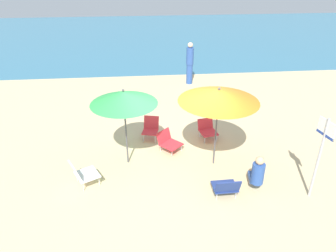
{
  "coord_description": "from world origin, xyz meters",
  "views": [
    {
      "loc": [
        -0.97,
        -7.11,
        4.86
      ],
      "look_at": [
        -0.23,
        0.63,
        0.7
      ],
      "focal_mm": 34.48,
      "sensor_mm": 36.0,
      "label": 1
    }
  ],
  "objects_px": {
    "beach_chair_c": "(168,141)",
    "person_b": "(190,63)",
    "umbrella_orange": "(219,96)",
    "beach_chair_a": "(82,173)",
    "umbrella_green": "(124,98)",
    "beach_chair_d": "(151,127)",
    "beach_chair_b": "(226,187)",
    "beach_chair_e": "(207,129)",
    "person_a": "(257,173)",
    "warning_sign": "(322,148)"
  },
  "relations": [
    {
      "from": "beach_chair_a",
      "to": "beach_chair_e",
      "type": "bearing_deg",
      "value": 2.05
    },
    {
      "from": "warning_sign",
      "to": "person_a",
      "type": "bearing_deg",
      "value": 151.74
    },
    {
      "from": "umbrella_green",
      "to": "beach_chair_a",
      "type": "bearing_deg",
      "value": -140.46
    },
    {
      "from": "beach_chair_e",
      "to": "person_b",
      "type": "bearing_deg",
      "value": 166.38
    },
    {
      "from": "beach_chair_e",
      "to": "person_b",
      "type": "xyz_separation_m",
      "value": [
        0.18,
        4.6,
        0.59
      ]
    },
    {
      "from": "beach_chair_c",
      "to": "person_b",
      "type": "height_order",
      "value": "person_b"
    },
    {
      "from": "umbrella_green",
      "to": "person_a",
      "type": "xyz_separation_m",
      "value": [
        2.97,
        -1.39,
        -1.39
      ]
    },
    {
      "from": "umbrella_orange",
      "to": "person_a",
      "type": "bearing_deg",
      "value": -56.88
    },
    {
      "from": "beach_chair_c",
      "to": "beach_chair_e",
      "type": "relative_size",
      "value": 1.2
    },
    {
      "from": "beach_chair_d",
      "to": "person_a",
      "type": "bearing_deg",
      "value": 54.94
    },
    {
      "from": "beach_chair_b",
      "to": "beach_chair_c",
      "type": "distance_m",
      "value": 2.37
    },
    {
      "from": "umbrella_orange",
      "to": "beach_chair_b",
      "type": "relative_size",
      "value": 3.79
    },
    {
      "from": "umbrella_orange",
      "to": "warning_sign",
      "type": "distance_m",
      "value": 2.48
    },
    {
      "from": "umbrella_green",
      "to": "person_a",
      "type": "bearing_deg",
      "value": -25.0
    },
    {
      "from": "umbrella_green",
      "to": "beach_chair_a",
      "type": "relative_size",
      "value": 2.72
    },
    {
      "from": "person_b",
      "to": "warning_sign",
      "type": "distance_m",
      "value": 7.6
    },
    {
      "from": "beach_chair_d",
      "to": "umbrella_orange",
      "type": "bearing_deg",
      "value": 60.14
    },
    {
      "from": "umbrella_green",
      "to": "beach_chair_b",
      "type": "height_order",
      "value": "umbrella_green"
    },
    {
      "from": "beach_chair_c",
      "to": "beach_chair_d",
      "type": "relative_size",
      "value": 1.19
    },
    {
      "from": "umbrella_orange",
      "to": "beach_chair_c",
      "type": "xyz_separation_m",
      "value": [
        -1.12,
        0.76,
        -1.64
      ]
    },
    {
      "from": "umbrella_orange",
      "to": "beach_chair_c",
      "type": "distance_m",
      "value": 2.13
    },
    {
      "from": "umbrella_green",
      "to": "beach_chair_a",
      "type": "height_order",
      "value": "umbrella_green"
    },
    {
      "from": "beach_chair_c",
      "to": "person_a",
      "type": "relative_size",
      "value": 0.83
    },
    {
      "from": "umbrella_orange",
      "to": "umbrella_green",
      "type": "distance_m",
      "value": 2.25
    },
    {
      "from": "person_b",
      "to": "warning_sign",
      "type": "relative_size",
      "value": 0.88
    },
    {
      "from": "beach_chair_a",
      "to": "beach_chair_d",
      "type": "xyz_separation_m",
      "value": [
        1.7,
        2.08,
        0.01
      ]
    },
    {
      "from": "umbrella_orange",
      "to": "beach_chair_a",
      "type": "height_order",
      "value": "umbrella_orange"
    },
    {
      "from": "beach_chair_d",
      "to": "umbrella_green",
      "type": "bearing_deg",
      "value": -14.94
    },
    {
      "from": "beach_chair_c",
      "to": "person_b",
      "type": "bearing_deg",
      "value": 121.25
    },
    {
      "from": "beach_chair_d",
      "to": "person_a",
      "type": "relative_size",
      "value": 0.69
    },
    {
      "from": "person_a",
      "to": "warning_sign",
      "type": "bearing_deg",
      "value": -97.46
    },
    {
      "from": "beach_chair_e",
      "to": "beach_chair_b",
      "type": "bearing_deg",
      "value": -13.96
    },
    {
      "from": "umbrella_green",
      "to": "beach_chair_c",
      "type": "bearing_deg",
      "value": 24.38
    },
    {
      "from": "umbrella_orange",
      "to": "beach_chair_b",
      "type": "xyz_separation_m",
      "value": [
        -0.03,
        -1.34,
        -1.63
      ]
    },
    {
      "from": "beach_chair_d",
      "to": "warning_sign",
      "type": "height_order",
      "value": "warning_sign"
    },
    {
      "from": "beach_chair_a",
      "to": "beach_chair_e",
      "type": "xyz_separation_m",
      "value": [
        3.36,
        1.93,
        -0.05
      ]
    },
    {
      "from": "person_a",
      "to": "beach_chair_d",
      "type": "bearing_deg",
      "value": 50.8
    },
    {
      "from": "beach_chair_d",
      "to": "person_a",
      "type": "distance_m",
      "value": 3.49
    },
    {
      "from": "warning_sign",
      "to": "beach_chair_a",
      "type": "bearing_deg",
      "value": 158.86
    },
    {
      "from": "umbrella_green",
      "to": "beach_chair_a",
      "type": "xyz_separation_m",
      "value": [
        -1.04,
        -0.85,
        -1.51
      ]
    },
    {
      "from": "beach_chair_e",
      "to": "warning_sign",
      "type": "bearing_deg",
      "value": 21.2
    },
    {
      "from": "beach_chair_a",
      "to": "warning_sign",
      "type": "height_order",
      "value": "warning_sign"
    },
    {
      "from": "beach_chair_b",
      "to": "beach_chair_c",
      "type": "bearing_deg",
      "value": 26.17
    },
    {
      "from": "person_a",
      "to": "beach_chair_b",
      "type": "bearing_deg",
      "value": 114.66
    },
    {
      "from": "umbrella_green",
      "to": "beach_chair_d",
      "type": "relative_size",
      "value": 3.18
    },
    {
      "from": "umbrella_green",
      "to": "beach_chair_c",
      "type": "relative_size",
      "value": 2.67
    },
    {
      "from": "umbrella_orange",
      "to": "beach_chair_c",
      "type": "relative_size",
      "value": 2.74
    },
    {
      "from": "beach_chair_b",
      "to": "warning_sign",
      "type": "distance_m",
      "value": 2.17
    },
    {
      "from": "beach_chair_c",
      "to": "umbrella_orange",
      "type": "bearing_deg",
      "value": 12.09
    },
    {
      "from": "person_b",
      "to": "warning_sign",
      "type": "height_order",
      "value": "warning_sign"
    }
  ]
}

